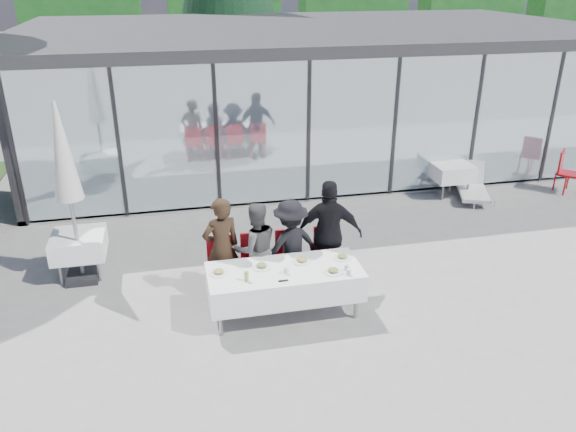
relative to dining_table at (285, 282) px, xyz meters
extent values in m
plane|color=gray|center=(0.39, 0.18, -0.54)|extent=(90.00, 90.00, 0.00)
cube|color=gray|center=(2.39, 8.18, -0.49)|extent=(14.00, 8.00, 0.10)
cube|color=black|center=(2.39, 12.08, 1.06)|extent=(14.00, 0.20, 3.20)
cube|color=black|center=(-4.51, 8.18, 1.06)|extent=(0.20, 8.00, 3.20)
cube|color=black|center=(9.29, 8.18, 1.06)|extent=(0.20, 8.00, 3.20)
cube|color=silver|center=(2.39, 4.21, 1.06)|extent=(13.60, 0.06, 3.10)
cube|color=#2D2D30|center=(2.39, 7.78, 2.78)|extent=(14.80, 8.80, 0.24)
cube|color=#262628|center=(-4.41, 4.21, 1.06)|extent=(0.08, 0.10, 3.10)
cube|color=#262628|center=(-2.46, 4.21, 1.06)|extent=(0.08, 0.10, 3.10)
cube|color=#262628|center=(-0.52, 4.21, 1.06)|extent=(0.08, 0.10, 3.10)
cube|color=#262628|center=(1.42, 4.21, 1.06)|extent=(0.08, 0.10, 3.10)
cube|color=#262628|center=(3.36, 4.21, 1.06)|extent=(0.08, 0.10, 3.10)
cube|color=#262628|center=(5.31, 4.21, 1.06)|extent=(0.08, 0.10, 3.10)
cube|color=#262628|center=(7.25, 4.21, 1.06)|extent=(0.08, 0.10, 3.10)
cube|color=#B10B13|center=(-0.11, 6.68, -0.09)|extent=(0.45, 0.45, 0.90)
cube|color=#B10B13|center=(1.39, 7.18, -0.09)|extent=(0.45, 0.45, 0.90)
cube|color=#B10B13|center=(3.89, 6.68, -0.09)|extent=(0.45, 0.45, 0.90)
cube|color=#B10B13|center=(5.89, 7.38, -0.09)|extent=(0.45, 0.45, 0.90)
cube|color=#133D17|center=(-5.61, 28.18, 1.66)|extent=(6.50, 2.00, 4.40)
cube|color=#133D17|center=(2.39, 28.18, 1.66)|extent=(6.50, 2.00, 4.40)
cube|color=#133D17|center=(10.39, 28.18, 1.66)|extent=(6.50, 2.00, 4.40)
cube|color=#133D17|center=(18.39, 28.18, 1.66)|extent=(6.50, 2.00, 4.40)
cube|color=white|center=(0.00, 0.00, 0.00)|extent=(2.26, 0.96, 0.42)
cylinder|color=gray|center=(-1.00, -0.35, -0.18)|extent=(0.06, 0.06, 0.71)
cylinder|color=gray|center=(1.00, -0.35, -0.18)|extent=(0.06, 0.06, 0.71)
cylinder|color=gray|center=(-1.00, 0.35, -0.18)|extent=(0.06, 0.06, 0.71)
cylinder|color=gray|center=(1.00, 0.35, -0.18)|extent=(0.06, 0.06, 0.71)
imported|color=#322216|center=(-0.84, 0.72, 0.29)|extent=(0.75, 0.75, 1.66)
cube|color=#B10B13|center=(-0.84, 0.66, -0.09)|extent=(0.44, 0.44, 0.05)
cube|color=#B10B13|center=(-0.84, 0.86, 0.16)|extent=(0.44, 0.04, 0.55)
cylinder|color=#B10B13|center=(-1.02, 0.48, -0.32)|extent=(0.04, 0.04, 0.43)
cylinder|color=#B10B13|center=(-0.66, 0.48, -0.32)|extent=(0.04, 0.04, 0.43)
cylinder|color=#B10B13|center=(-1.02, 0.84, -0.32)|extent=(0.04, 0.04, 0.43)
cylinder|color=#B10B13|center=(-0.66, 0.84, -0.32)|extent=(0.04, 0.04, 0.43)
imported|color=#505050|center=(-0.31, 0.72, 0.23)|extent=(0.83, 0.83, 1.53)
cube|color=#B10B13|center=(-0.31, 0.66, -0.09)|extent=(0.44, 0.44, 0.05)
cube|color=#B10B13|center=(-0.31, 0.86, 0.16)|extent=(0.44, 0.04, 0.55)
cylinder|color=#B10B13|center=(-0.49, 0.48, -0.32)|extent=(0.04, 0.04, 0.43)
cylinder|color=#B10B13|center=(-0.13, 0.48, -0.32)|extent=(0.04, 0.04, 0.43)
cylinder|color=#B10B13|center=(-0.49, 0.84, -0.32)|extent=(0.04, 0.04, 0.43)
cylinder|color=#B10B13|center=(-0.13, 0.84, -0.32)|extent=(0.04, 0.04, 0.43)
imported|color=black|center=(0.25, 0.72, 0.22)|extent=(1.21, 1.21, 1.52)
cube|color=#B10B13|center=(0.25, 0.66, -0.09)|extent=(0.44, 0.44, 0.05)
cube|color=#B10B13|center=(0.25, 0.86, 0.16)|extent=(0.44, 0.04, 0.55)
cylinder|color=#B10B13|center=(0.07, 0.48, -0.32)|extent=(0.04, 0.04, 0.43)
cylinder|color=#B10B13|center=(0.43, 0.48, -0.32)|extent=(0.04, 0.04, 0.43)
cylinder|color=#B10B13|center=(0.07, 0.84, -0.32)|extent=(0.04, 0.04, 0.43)
cylinder|color=#B10B13|center=(0.43, 0.84, -0.32)|extent=(0.04, 0.04, 0.43)
imported|color=black|center=(0.89, 0.72, 0.36)|extent=(1.29, 1.29, 1.79)
cube|color=#B10B13|center=(0.89, 0.66, -0.09)|extent=(0.44, 0.44, 0.05)
cube|color=#B10B13|center=(0.89, 0.86, 0.16)|extent=(0.44, 0.04, 0.55)
cylinder|color=#B10B13|center=(0.71, 0.48, -0.32)|extent=(0.04, 0.04, 0.43)
cylinder|color=#B10B13|center=(1.07, 0.48, -0.32)|extent=(0.04, 0.04, 0.43)
cylinder|color=#B10B13|center=(0.71, 0.84, -0.32)|extent=(0.04, 0.04, 0.43)
cylinder|color=#B10B13|center=(1.07, 0.84, -0.32)|extent=(0.04, 0.04, 0.43)
cylinder|color=white|center=(-0.95, 0.08, 0.22)|extent=(0.28, 0.28, 0.01)
ellipsoid|color=tan|center=(-0.95, 0.08, 0.25)|extent=(0.15, 0.15, 0.05)
cylinder|color=white|center=(-0.32, 0.12, 0.22)|extent=(0.28, 0.28, 0.01)
ellipsoid|color=#426726|center=(-0.32, 0.12, 0.25)|extent=(0.15, 0.15, 0.05)
cylinder|color=white|center=(0.30, 0.17, 0.22)|extent=(0.28, 0.28, 0.01)
ellipsoid|color=tan|center=(0.30, 0.17, 0.25)|extent=(0.15, 0.15, 0.05)
cylinder|color=white|center=(0.93, 0.14, 0.22)|extent=(0.28, 0.28, 0.01)
ellipsoid|color=#426726|center=(0.93, 0.14, 0.25)|extent=(0.15, 0.15, 0.05)
cylinder|color=white|center=(0.67, -0.24, 0.22)|extent=(0.28, 0.28, 0.01)
ellipsoid|color=#426726|center=(0.67, -0.24, 0.25)|extent=(0.15, 0.15, 0.05)
cylinder|color=#7CB24A|center=(-0.59, -0.21, 0.29)|extent=(0.06, 0.06, 0.15)
cylinder|color=silver|center=(-0.01, -0.13, 0.26)|extent=(0.07, 0.07, 0.10)
cylinder|color=silver|center=(0.87, -0.24, 0.26)|extent=(0.07, 0.07, 0.10)
cylinder|color=silver|center=(0.86, -0.37, 0.26)|extent=(0.07, 0.07, 0.10)
cube|color=black|center=(-0.09, -0.33, 0.22)|extent=(0.14, 0.03, 0.01)
cube|color=white|center=(-3.10, 1.90, 0.02)|extent=(0.86, 0.86, 0.36)
cylinder|color=gray|center=(-3.40, 1.60, -0.18)|extent=(0.05, 0.05, 0.72)
cylinder|color=gray|center=(-2.80, 1.60, -0.18)|extent=(0.05, 0.05, 0.72)
cylinder|color=gray|center=(-3.40, 2.20, -0.18)|extent=(0.05, 0.05, 0.72)
cylinder|color=gray|center=(-2.80, 2.20, -0.18)|extent=(0.05, 0.05, 0.72)
cube|color=white|center=(4.71, 3.95, 0.02)|extent=(0.86, 0.86, 0.36)
cylinder|color=gray|center=(4.41, 3.65, -0.18)|extent=(0.05, 0.05, 0.72)
cylinder|color=gray|center=(5.01, 3.65, -0.18)|extent=(0.05, 0.05, 0.72)
cylinder|color=gray|center=(4.41, 4.25, -0.18)|extent=(0.05, 0.05, 0.72)
cylinder|color=gray|center=(5.01, 4.25, -0.18)|extent=(0.05, 0.05, 0.72)
cube|color=#B10B13|center=(7.43, 3.48, -0.09)|extent=(0.62, 0.62, 0.05)
cube|color=#B10B13|center=(7.29, 3.63, 0.16)|extent=(0.34, 0.34, 0.55)
cylinder|color=#B10B13|center=(7.25, 3.30, -0.32)|extent=(0.04, 0.04, 0.43)
cylinder|color=#B10B13|center=(7.25, 3.66, -0.32)|extent=(0.04, 0.04, 0.43)
cylinder|color=#B10B13|center=(7.61, 3.66, -0.32)|extent=(0.04, 0.04, 0.43)
cube|color=#B10B13|center=(4.29, 4.57, -0.09)|extent=(0.62, 0.62, 0.05)
cube|color=#B10B13|center=(4.41, 4.41, 0.16)|extent=(0.37, 0.30, 0.55)
cylinder|color=#B10B13|center=(4.11, 4.39, -0.32)|extent=(0.04, 0.04, 0.43)
cylinder|color=#B10B13|center=(4.47, 4.39, -0.32)|extent=(0.04, 0.04, 0.43)
cylinder|color=#B10B13|center=(4.11, 4.75, -0.32)|extent=(0.04, 0.04, 0.43)
cylinder|color=#B10B13|center=(4.47, 4.75, -0.32)|extent=(0.04, 0.04, 0.43)
cube|color=black|center=(-3.08, 1.69, -0.48)|extent=(0.50, 0.50, 0.12)
cylinder|color=gray|center=(-3.08, 1.69, 0.81)|extent=(0.06, 0.06, 2.70)
cone|color=silver|center=(-3.08, 1.69, 1.69)|extent=(0.44, 0.44, 1.54)
cube|color=silver|center=(5.10, 3.58, -0.36)|extent=(1.03, 1.43, 0.08)
cube|color=silver|center=(5.30, 4.10, -0.09)|extent=(0.65, 0.46, 0.54)
cylinder|color=silver|center=(4.85, 3.03, -0.47)|extent=(0.04, 0.04, 0.14)
cylinder|color=silver|center=(5.35, 3.03, -0.47)|extent=(0.04, 0.04, 0.14)
cylinder|color=silver|center=(4.85, 4.13, -0.47)|extent=(0.04, 0.04, 0.14)
cylinder|color=silver|center=(5.35, 4.13, -0.47)|extent=(0.04, 0.04, 0.14)
cylinder|color=#382316|center=(0.89, 13.18, 0.46)|extent=(0.44, 0.44, 2.00)
camera|label=1|loc=(-1.50, -7.01, 4.24)|focal=35.00mm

